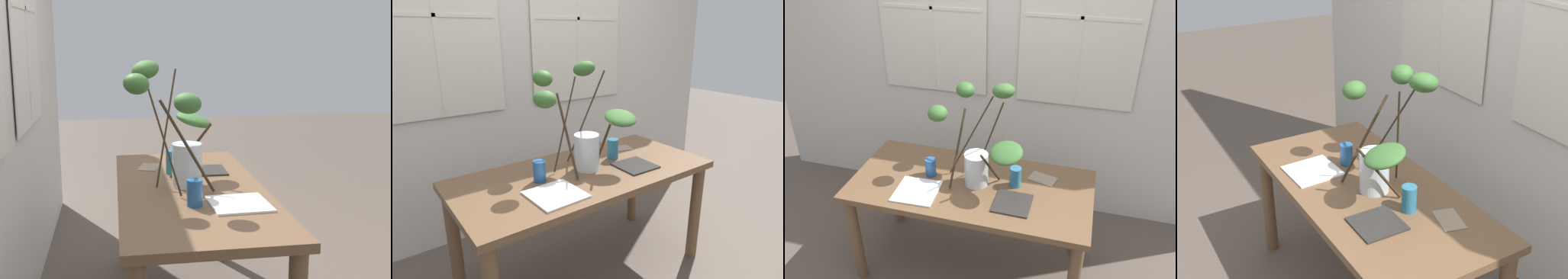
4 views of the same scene
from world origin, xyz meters
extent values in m
cube|color=white|center=(0.56, 0.86, 1.66)|extent=(0.79, 0.01, 1.26)
cube|color=silver|center=(0.56, 0.86, 1.66)|extent=(0.86, 0.01, 1.33)
cube|color=silver|center=(0.56, 0.85, 1.66)|extent=(0.02, 0.01, 1.26)
cube|color=silver|center=(0.56, 0.85, 1.66)|extent=(0.79, 0.01, 0.02)
cube|color=brown|center=(0.00, 0.00, 0.72)|extent=(1.58, 0.75, 0.04)
cylinder|color=brown|center=(0.73, -0.31, 0.35)|extent=(0.08, 0.08, 0.70)
cylinder|color=brown|center=(0.73, 0.31, 0.35)|extent=(0.08, 0.08, 0.70)
cylinder|color=silver|center=(0.03, 0.02, 0.85)|extent=(0.15, 0.15, 0.22)
cylinder|color=silver|center=(0.03, 0.02, 0.78)|extent=(0.14, 0.14, 0.07)
cylinder|color=#382819|center=(0.10, 0.11, 1.04)|extent=(0.21, 0.14, 0.59)
ellipsoid|color=#38662D|center=(0.16, 0.21, 1.33)|extent=(0.20, 0.21, 0.14)
cylinder|color=#382819|center=(-0.09, 0.03, 0.98)|extent=(0.05, 0.27, 0.46)
ellipsoid|color=#38662D|center=(-0.22, 0.05, 1.20)|extent=(0.14, 0.15, 0.11)
cylinder|color=#382819|center=(0.14, -0.02, 0.90)|extent=(0.09, 0.22, 0.31)
ellipsoid|color=#38662D|center=(0.24, -0.05, 1.05)|extent=(0.25, 0.26, 0.12)
cylinder|color=#382819|center=(-0.04, 0.14, 1.02)|extent=(0.27, 0.16, 0.54)
ellipsoid|color=#38662D|center=(-0.11, 0.27, 1.28)|extent=(0.18, 0.18, 0.12)
cylinder|color=#235693|center=(-0.29, 0.03, 0.80)|extent=(0.07, 0.07, 0.12)
cylinder|color=teal|center=(0.28, 0.06, 0.81)|extent=(0.07, 0.07, 0.13)
cube|color=white|center=(-0.31, -0.18, 0.74)|extent=(0.28, 0.28, 0.01)
cube|color=#2D2B28|center=(0.31, -0.13, 0.74)|extent=(0.23, 0.23, 0.01)
cube|color=gray|center=(0.45, 0.18, 0.74)|extent=(0.20, 0.16, 0.00)
camera|label=1|loc=(-2.49, 0.37, 1.50)|focal=47.14mm
camera|label=2|loc=(-1.11, -1.56, 1.56)|focal=31.17mm
camera|label=3|loc=(0.66, -2.11, 2.37)|focal=38.07mm
camera|label=4|loc=(2.02, -1.17, 2.15)|focal=47.71mm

